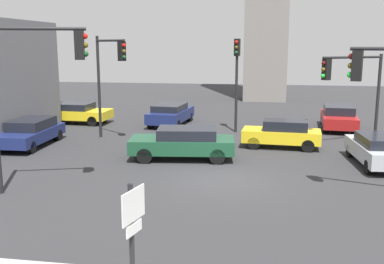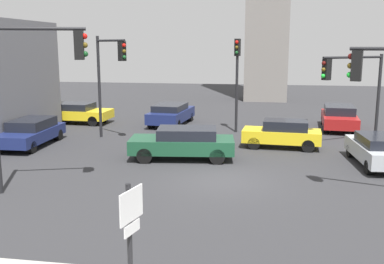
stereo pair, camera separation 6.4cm
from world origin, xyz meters
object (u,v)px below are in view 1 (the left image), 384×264
Objects in this scene: direction_sign at (133,232)px; car_1 at (31,132)px; traffic_light_2 at (237,68)px; car_5 at (183,142)px; traffic_light_4 at (34,74)px; car_0 at (339,117)px; car_6 at (75,112)px; car_3 at (171,114)px; car_4 at (282,133)px; traffic_light_1 at (109,68)px; traffic_light_0 at (353,80)px; car_2 at (380,149)px.

direction_sign is 0.54× the size of car_1.
car_5 is (-1.96, -6.98, -3.07)m from traffic_light_2.
car_0 is (12.49, 14.48, -3.46)m from traffic_light_4.
car_6 is (-10.20, 20.59, -0.99)m from direction_sign.
traffic_light_2 reaches higher than car_3.
car_5 is 1.07× the size of car_6.
direction_sign is 0.63× the size of car_4.
traffic_light_1 is 6.70m from car_5.
car_0 is at bearing 3.70° from car_6.
traffic_light_0 is 7.00m from traffic_light_2.
car_4 is (3.35, 15.26, -0.97)m from direction_sign.
direction_sign is 0.58× the size of car_2.
direction_sign reaches higher than car_3.
direction_sign reaches higher than car_6.
car_1 is 13.09m from car_4.
car_6 is at bearing 130.44° from direction_sign.
car_3 is at bearing -81.18° from car_5.
direction_sign is 16.92m from traffic_light_0.
car_4 is at bearing -32.24° from traffic_light_0.
traffic_light_1 is (-12.60, 0.23, 0.51)m from traffic_light_0.
car_5 reaches higher than car_4.
traffic_light_2 is 13.86m from traffic_light_4.
traffic_light_2 is at bearing 101.93° from direction_sign.
car_5 is at bearing 109.90° from direction_sign.
direction_sign is 0.45× the size of traffic_light_2.
car_4 is 0.87× the size of car_6.
direction_sign reaches higher than car_0.
traffic_light_2 is 1.12× the size of car_5.
traffic_light_0 is at bearing 36.72° from traffic_light_1.
car_2 is (12.87, 5.64, -3.50)m from traffic_light_4.
car_6 is at bearing -83.58° from car_0.
traffic_light_1 is 1.19× the size of car_3.
direction_sign is at bearing 33.31° from car_1.
traffic_light_4 is at bearing 178.37° from car_3.
car_4 is at bearing 26.26° from traffic_light_4.
car_0 is 10.75m from car_3.
car_6 is (-0.58, 6.96, 0.00)m from car_1.
car_2 is 4.99m from car_4.
car_5 is (-1.24, 12.15, -0.94)m from direction_sign.
car_3 is 0.97× the size of car_5.
car_3 is (1.75, 14.25, -3.48)m from traffic_light_4.
car_6 is (-6.50, -0.39, -0.01)m from car_3.
direction_sign is 16.71m from car_1.
car_3 is at bearing -35.07° from car_4.
car_2 is at bearing 73.12° from direction_sign.
car_2 is at bearing 174.60° from car_5.
car_4 is at bearing 35.15° from traffic_light_1.
car_1 is (-16.29, -1.83, -2.75)m from traffic_light_0.
traffic_light_4 is at bearing -69.44° from car_6.
traffic_light_4 reaches higher than car_6.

